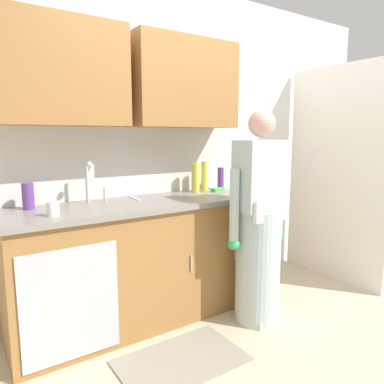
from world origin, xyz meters
TOP-DOWN VIEW (x-y plane):
  - ground_plane at (0.00, 0.00)m, footprint 9.00×9.00m
  - kitchen_wall_with_uppers at (-0.14, 0.99)m, footprint 4.80×0.44m
  - closet_door_panel at (1.45, 0.40)m, footprint 0.04×1.10m
  - counter_cabinet at (-0.55, 0.70)m, footprint 1.90×0.62m
  - countertop at (-0.55, 0.70)m, footprint 1.96×0.66m
  - sink at (-0.84, 0.71)m, footprint 0.50×0.36m
  - person_at_sink at (0.21, 0.18)m, footprint 0.55×0.34m
  - floor_mat at (-0.57, 0.05)m, footprint 0.80×0.50m
  - bottle_soap at (0.08, 0.85)m, footprint 0.07×0.07m
  - bottle_dish_liquid at (0.19, 0.86)m, footprint 0.06×0.06m
  - bottle_cleaner_spray at (0.37, 0.86)m, footprint 0.06×0.06m
  - bottle_water_short at (-1.28, 0.85)m, footprint 0.08×0.08m
  - cup_by_sink at (-1.19, 0.55)m, footprint 0.08×0.08m
  - knife_on_counter at (-0.50, 0.86)m, footprint 0.04×0.24m
  - sponge at (0.27, 0.77)m, footprint 0.11×0.07m

SIDE VIEW (x-z plane):
  - ground_plane at x=0.00m, z-range 0.00..0.00m
  - floor_mat at x=-0.57m, z-range 0.00..0.01m
  - counter_cabinet at x=-0.55m, z-range 0.00..0.90m
  - person_at_sink at x=0.21m, z-range -0.12..1.50m
  - countertop at x=-0.55m, z-range 0.90..0.94m
  - sink at x=-0.84m, z-range 0.75..1.10m
  - knife_on_counter at x=-0.50m, z-range 0.94..0.95m
  - sponge at x=0.27m, z-range 0.94..0.97m
  - cup_by_sink at x=-1.19m, z-range 0.94..1.03m
  - bottle_water_short at x=-1.28m, z-range 0.94..1.12m
  - bottle_cleaner_spray at x=0.37m, z-range 0.94..1.14m
  - closet_door_panel at x=1.45m, z-range 0.00..2.10m
  - bottle_soap at x=0.08m, z-range 0.94..1.19m
  - bottle_dish_liquid at x=0.19m, z-range 0.94..1.21m
  - kitchen_wall_with_uppers at x=-0.14m, z-range 0.13..2.83m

